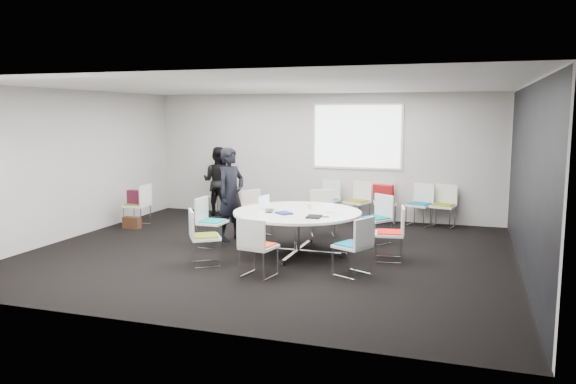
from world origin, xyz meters
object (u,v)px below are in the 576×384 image
(chair_ring_d, at_px, (257,222))
(chair_ring_h, at_px, (353,257))
(chair_ring_e, at_px, (212,232))
(chair_back_e, at_px, (443,214))
(chair_ring_a, at_px, (390,244))
(chair_ring_g, at_px, (258,258))
(cup, at_px, (309,206))
(chair_back_d, at_px, (419,213))
(chair_back_b, at_px, (357,210))
(person_main, at_px, (231,194))
(chair_ring_b, at_px, (376,228))
(chair_ring_c, at_px, (323,222))
(chair_ring_f, at_px, (205,248))
(person_back, at_px, (218,181))
(chair_back_a, at_px, (327,208))
(chair_spare_left, at_px, (138,213))
(chair_person_back, at_px, (222,202))
(maroon_bag, at_px, (137,197))
(laptop, at_px, (272,211))
(chair_back_c, at_px, (384,211))
(conference_table, at_px, (297,223))
(brown_bag, at_px, (132,223))

(chair_ring_d, distance_m, chair_ring_h, 3.11)
(chair_ring_e, bearing_deg, chair_back_e, 129.59)
(chair_ring_a, xyz_separation_m, chair_ring_g, (-1.69, -1.50, 0.00))
(cup, bearing_deg, chair_back_d, 59.95)
(cup, bearing_deg, chair_back_e, 53.14)
(chair_ring_h, bearing_deg, chair_back_d, 17.69)
(chair_back_b, relative_size, person_main, 0.51)
(chair_ring_b, bearing_deg, chair_ring_h, 126.00)
(chair_ring_c, xyz_separation_m, chair_ring_h, (1.10, -2.47, 0.00))
(chair_ring_f, height_order, cup, chair_ring_f)
(chair_back_b, distance_m, person_back, 3.29)
(chair_back_a, height_order, chair_spare_left, same)
(person_back, bearing_deg, chair_ring_b, 156.14)
(person_main, bearing_deg, chair_back_e, -36.08)
(chair_spare_left, bearing_deg, chair_back_a, -64.98)
(chair_ring_h, bearing_deg, chair_back_e, 11.18)
(chair_ring_b, bearing_deg, chair_back_e, -84.48)
(chair_ring_a, height_order, chair_back_a, same)
(chair_person_back, bearing_deg, maroon_bag, 62.02)
(chair_back_d, distance_m, laptop, 3.91)
(chair_back_c, xyz_separation_m, chair_person_back, (-3.83, 0.00, 0.00))
(chair_ring_b, distance_m, chair_ring_e, 2.98)
(conference_table, bearing_deg, chair_ring_f, -135.74)
(chair_person_back, distance_m, laptop, 4.07)
(laptop, xyz_separation_m, cup, (0.52, 0.43, 0.03))
(chair_ring_b, bearing_deg, chair_ring_a, 144.83)
(chair_ring_b, relative_size, chair_ring_h, 1.00)
(chair_ring_h, relative_size, cup, 9.78)
(chair_ring_a, distance_m, chair_ring_b, 1.24)
(maroon_bag, distance_m, brown_bag, 0.57)
(brown_bag, bearing_deg, chair_back_e, 19.38)
(chair_ring_a, height_order, chair_back_b, same)
(chair_ring_a, relative_size, chair_ring_f, 1.00)
(chair_ring_g, height_order, person_main, person_main)
(chair_ring_h, height_order, chair_spare_left, same)
(chair_ring_e, distance_m, chair_back_a, 3.36)
(chair_back_a, bearing_deg, chair_back_c, -163.52)
(chair_back_d, xyz_separation_m, chair_back_e, (0.48, 0.00, 0.00))
(chair_ring_a, xyz_separation_m, maroon_bag, (-5.45, 1.18, 0.34))
(chair_back_a, distance_m, cup, 2.88)
(chair_ring_e, height_order, chair_spare_left, same)
(chair_person_back, height_order, person_back, person_back)
(chair_back_c, relative_size, maroon_bag, 2.20)
(chair_ring_d, height_order, maroon_bag, chair_ring_d)
(chair_ring_c, xyz_separation_m, brown_bag, (-3.92, -0.54, -0.16))
(chair_ring_a, distance_m, person_back, 5.26)
(chair_ring_f, xyz_separation_m, laptop, (0.77, 0.99, 0.47))
(chair_spare_left, bearing_deg, chair_ring_c, -88.29)
(chair_ring_c, bearing_deg, person_back, -47.64)
(chair_ring_f, relative_size, chair_ring_g, 1.00)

